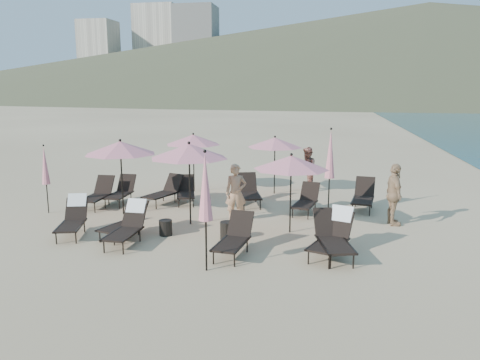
% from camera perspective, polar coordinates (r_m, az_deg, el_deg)
% --- Properties ---
extents(ground, '(800.00, 800.00, 0.00)m').
position_cam_1_polar(ground, '(12.13, -1.41, -8.31)').
color(ground, '#D6BA8C').
rests_on(ground, ground).
extents(volcanic_headland, '(690.00, 690.00, 55.00)m').
position_cam_1_polar(volcanic_headland, '(322.09, 23.71, 14.17)').
color(volcanic_headland, brown).
rests_on(volcanic_headland, ground).
extents(hotel_skyline, '(109.00, 82.00, 55.00)m').
position_cam_1_polar(hotel_skyline, '(298.96, -8.43, 14.83)').
color(hotel_skyline, beige).
rests_on(hotel_skyline, ground).
extents(lounger_0, '(1.04, 1.75, 1.03)m').
position_cam_1_polar(lounger_0, '(13.92, -19.67, -4.29)').
color(lounger_0, black).
rests_on(lounger_0, ground).
extents(lounger_1, '(1.03, 1.68, 0.91)m').
position_cam_1_polar(lounger_1, '(13.34, -13.81, -4.92)').
color(lounger_1, black).
rests_on(lounger_1, ground).
extents(lounger_2, '(0.66, 1.70, 1.05)m').
position_cam_1_polar(lounger_2, '(12.74, -13.51, -5.29)').
color(lounger_2, black).
rests_on(lounger_2, ground).
extents(lounger_3, '(0.82, 1.71, 0.95)m').
position_cam_1_polar(lounger_3, '(11.55, -0.71, -6.99)').
color(lounger_3, black).
rests_on(lounger_3, ground).
extents(lounger_4, '(1.19, 1.87, 1.10)m').
position_cam_1_polar(lounger_4, '(11.74, 11.29, -6.50)').
color(lounger_4, black).
rests_on(lounger_4, ground).
extents(lounger_5, '(1.08, 1.89, 1.03)m').
position_cam_1_polar(lounger_5, '(11.66, 11.23, -6.85)').
color(lounger_5, black).
rests_on(lounger_5, ground).
extents(lounger_6, '(0.68, 1.72, 0.98)m').
position_cam_1_polar(lounger_6, '(16.92, -16.95, -1.58)').
color(lounger_6, black).
rests_on(lounger_6, ground).
extents(lounger_7, '(1.15, 1.80, 0.97)m').
position_cam_1_polar(lounger_7, '(16.84, -9.21, -1.32)').
color(lounger_7, black).
rests_on(lounger_7, ground).
extents(lounger_8, '(1.04, 1.69, 0.91)m').
position_cam_1_polar(lounger_8, '(16.87, -6.64, -1.32)').
color(lounger_8, black).
rests_on(lounger_8, ground).
extents(lounger_9, '(1.14, 1.88, 1.02)m').
position_cam_1_polar(lounger_9, '(16.51, 1.13, -1.34)').
color(lounger_9, black).
rests_on(lounger_9, ground).
extents(lounger_10, '(0.90, 1.69, 0.92)m').
position_cam_1_polar(lounger_10, '(15.50, 8.07, -2.45)').
color(lounger_10, black).
rests_on(lounger_10, ground).
extents(lounger_11, '(0.91, 1.82, 1.00)m').
position_cam_1_polar(lounger_11, '(16.34, 14.81, -1.87)').
color(lounger_11, black).
rests_on(lounger_11, ground).
extents(lounger_12, '(0.66, 1.65, 0.94)m').
position_cam_1_polar(lounger_12, '(17.16, -14.29, -1.33)').
color(lounger_12, black).
rests_on(lounger_12, ground).
extents(umbrella_open_0, '(2.29, 2.29, 2.46)m').
position_cam_1_polar(umbrella_open_0, '(15.36, -14.38, 3.82)').
color(umbrella_open_0, black).
rests_on(umbrella_open_0, ground).
extents(umbrella_open_1, '(2.33, 2.33, 2.51)m').
position_cam_1_polar(umbrella_open_1, '(13.82, -6.23, 3.51)').
color(umbrella_open_1, black).
rests_on(umbrella_open_1, ground).
extents(umbrella_open_2, '(2.12, 2.12, 2.28)m').
position_cam_1_polar(umbrella_open_2, '(13.03, 6.26, 2.14)').
color(umbrella_open_2, black).
rests_on(umbrella_open_2, ground).
extents(umbrella_open_3, '(2.17, 2.17, 2.34)m').
position_cam_1_polar(umbrella_open_3, '(18.42, -5.72, 4.91)').
color(umbrella_open_3, black).
rests_on(umbrella_open_3, ground).
extents(umbrella_open_4, '(2.11, 2.11, 2.27)m').
position_cam_1_polar(umbrella_open_4, '(17.98, 4.28, 4.59)').
color(umbrella_open_4, black).
rests_on(umbrella_open_4, ground).
extents(umbrella_closed_0, '(0.32, 0.32, 2.74)m').
position_cam_1_polar(umbrella_closed_0, '(10.20, -4.25, -0.93)').
color(umbrella_closed_0, black).
rests_on(umbrella_closed_0, ground).
extents(umbrella_closed_1, '(0.33, 0.33, 2.82)m').
position_cam_1_polar(umbrella_closed_1, '(15.16, 10.94, 3.06)').
color(umbrella_closed_1, black).
rests_on(umbrella_closed_1, ground).
extents(umbrella_closed_2, '(0.27, 0.27, 2.27)m').
position_cam_1_polar(umbrella_closed_2, '(16.38, -22.68, 1.63)').
color(umbrella_closed_2, black).
rests_on(umbrella_closed_2, ground).
extents(side_table_0, '(0.36, 0.36, 0.44)m').
position_cam_1_polar(side_table_0, '(13.26, -9.05, -5.76)').
color(side_table_0, black).
rests_on(side_table_0, ground).
extents(side_table_1, '(0.40, 0.40, 0.49)m').
position_cam_1_polar(side_table_1, '(12.73, -1.56, -6.20)').
color(side_table_1, black).
rests_on(side_table_1, ground).
extents(beachgoer_a, '(0.73, 0.56, 1.78)m').
position_cam_1_polar(beachgoer_a, '(14.30, -0.50, -1.59)').
color(beachgoer_a, tan).
rests_on(beachgoer_a, ground).
extents(beachgoer_b, '(0.71, 0.90, 1.77)m').
position_cam_1_polar(beachgoer_b, '(18.65, 8.16, 1.27)').
color(beachgoer_b, '#AF6C5A').
rests_on(beachgoer_b, ground).
extents(beachgoer_c, '(0.64, 1.16, 1.86)m').
position_cam_1_polar(beachgoer_c, '(14.63, 18.28, -1.70)').
color(beachgoer_c, tan).
rests_on(beachgoer_c, ground).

